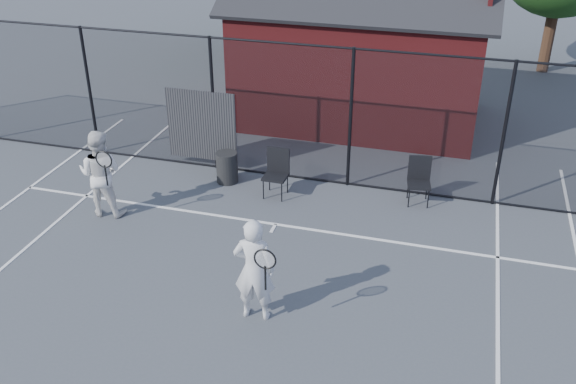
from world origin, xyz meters
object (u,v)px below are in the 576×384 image
(clubhouse, at_px, (361,58))
(player_back, at_px, (101,173))
(player_front, at_px, (254,270))
(chair_right, at_px, (419,182))
(waste_bin, at_px, (227,167))
(chair_left, at_px, (275,175))

(clubhouse, bearing_deg, player_back, -120.78)
(player_front, xyz_separation_m, chair_right, (2.03, 4.28, -0.39))
(waste_bin, bearing_deg, clubhouse, 66.04)
(player_front, bearing_deg, clubhouse, 89.95)
(player_front, xyz_separation_m, waste_bin, (-2.02, 4.12, -0.53))
(clubhouse, height_order, chair_right, clubhouse)
(player_front, relative_size, player_back, 0.99)
(clubhouse, height_order, chair_left, clubhouse)
(player_back, xyz_separation_m, chair_right, (5.89, 2.09, -0.40))
(chair_right, bearing_deg, player_front, -125.02)
(clubhouse, distance_m, player_front, 8.71)
(player_back, height_order, chair_right, player_back)
(waste_bin, bearing_deg, player_back, -133.65)
(waste_bin, bearing_deg, player_front, -63.85)
(player_front, height_order, waste_bin, player_front)
(clubhouse, relative_size, player_front, 3.77)
(chair_left, relative_size, waste_bin, 1.46)
(chair_left, xyz_separation_m, waste_bin, (-1.19, 0.34, -0.16))
(player_back, xyz_separation_m, waste_bin, (1.84, 1.93, -0.54))
(player_front, distance_m, chair_left, 3.89)
(clubhouse, relative_size, chair_right, 6.84)
(chair_left, bearing_deg, clubhouse, 81.68)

